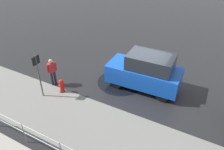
% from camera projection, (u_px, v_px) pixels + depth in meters
% --- Properties ---
extents(ground_plane, '(60.00, 60.00, 0.00)m').
position_uv_depth(ground_plane, '(141.00, 83.00, 12.48)').
color(ground_plane, black).
extents(kerb_strip, '(24.00, 3.20, 0.04)m').
position_uv_depth(kerb_strip, '(104.00, 132.00, 9.38)').
color(kerb_strip, slate).
rests_on(kerb_strip, ground).
extents(moving_hatchback, '(3.97, 1.86, 2.06)m').
position_uv_depth(moving_hatchback, '(145.00, 72.00, 11.60)').
color(moving_hatchback, blue).
rests_on(moving_hatchback, ground).
extents(fire_hydrant, '(0.42, 0.31, 0.80)m').
position_uv_depth(fire_hydrant, '(62.00, 86.00, 11.58)').
color(fire_hydrant, red).
rests_on(fire_hydrant, ground).
extents(pedestrian, '(0.35, 0.54, 1.62)m').
position_uv_depth(pedestrian, '(52.00, 70.00, 11.86)').
color(pedestrian, '#B2262D').
rests_on(pedestrian, ground).
extents(sign_post, '(0.07, 0.44, 2.40)m').
position_uv_depth(sign_post, '(38.00, 71.00, 10.64)').
color(sign_post, '#4C4C51').
rests_on(sign_post, ground).
extents(puddle_patch, '(2.67, 2.67, 0.01)m').
position_uv_depth(puddle_patch, '(120.00, 82.00, 12.60)').
color(puddle_patch, black).
rests_on(puddle_patch, ground).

